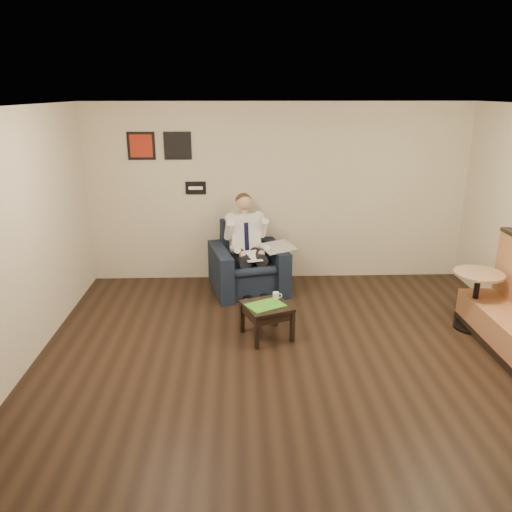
{
  "coord_description": "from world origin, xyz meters",
  "views": [
    {
      "loc": [
        -0.63,
        -4.78,
        2.95
      ],
      "look_at": [
        -0.42,
        1.2,
        0.96
      ],
      "focal_mm": 35.0,
      "sensor_mm": 36.0,
      "label": 1
    }
  ],
  "objects_px": {
    "green_folder": "(265,305)",
    "smartphone": "(265,299)",
    "seated_man": "(250,249)",
    "coffee_mug": "(276,296)",
    "side_table": "(267,321)",
    "cafe_table": "(475,301)",
    "armchair": "(248,258)"
  },
  "relations": [
    {
      "from": "green_folder",
      "to": "smartphone",
      "type": "distance_m",
      "value": 0.19
    },
    {
      "from": "seated_man",
      "to": "coffee_mug",
      "type": "xyz_separation_m",
      "value": [
        0.29,
        -1.26,
        -0.22
      ]
    },
    {
      "from": "side_table",
      "to": "cafe_table",
      "type": "xyz_separation_m",
      "value": [
        2.68,
        0.15,
        0.17
      ]
    },
    {
      "from": "green_folder",
      "to": "smartphone",
      "type": "height_order",
      "value": "green_folder"
    },
    {
      "from": "seated_man",
      "to": "green_folder",
      "type": "xyz_separation_m",
      "value": [
        0.15,
        -1.46,
        -0.26
      ]
    },
    {
      "from": "armchair",
      "to": "coffee_mug",
      "type": "height_order",
      "value": "armchair"
    },
    {
      "from": "side_table",
      "to": "cafe_table",
      "type": "bearing_deg",
      "value": 3.16
    },
    {
      "from": "armchair",
      "to": "cafe_table",
      "type": "xyz_separation_m",
      "value": [
        2.88,
        -1.42,
        -0.13
      ]
    },
    {
      "from": "green_folder",
      "to": "cafe_table",
      "type": "bearing_deg",
      "value": 3.74
    },
    {
      "from": "seated_man",
      "to": "side_table",
      "type": "xyz_separation_m",
      "value": [
        0.17,
        -1.44,
        -0.49
      ]
    },
    {
      "from": "green_folder",
      "to": "cafe_table",
      "type": "relative_size",
      "value": 0.57
    },
    {
      "from": "armchair",
      "to": "cafe_table",
      "type": "height_order",
      "value": "armchair"
    },
    {
      "from": "cafe_table",
      "to": "green_folder",
      "type": "bearing_deg",
      "value": -176.26
    },
    {
      "from": "smartphone",
      "to": "side_table",
      "type": "bearing_deg",
      "value": -97.35
    },
    {
      "from": "armchair",
      "to": "cafe_table",
      "type": "bearing_deg",
      "value": -39.12
    },
    {
      "from": "seated_man",
      "to": "green_folder",
      "type": "bearing_deg",
      "value": -97.12
    },
    {
      "from": "coffee_mug",
      "to": "cafe_table",
      "type": "distance_m",
      "value": 2.56
    },
    {
      "from": "smartphone",
      "to": "cafe_table",
      "type": "distance_m",
      "value": 2.7
    },
    {
      "from": "armchair",
      "to": "smartphone",
      "type": "distance_m",
      "value": 1.42
    },
    {
      "from": "armchair",
      "to": "side_table",
      "type": "relative_size",
      "value": 1.99
    },
    {
      "from": "armchair",
      "to": "seated_man",
      "type": "relative_size",
      "value": 0.75
    },
    {
      "from": "seated_man",
      "to": "smartphone",
      "type": "xyz_separation_m",
      "value": [
        0.16,
        -1.27,
        -0.26
      ]
    },
    {
      "from": "seated_man",
      "to": "cafe_table",
      "type": "bearing_deg",
      "value": -37.22
    },
    {
      "from": "smartphone",
      "to": "coffee_mug",
      "type": "bearing_deg",
      "value": -7.1
    },
    {
      "from": "green_folder",
      "to": "cafe_table",
      "type": "height_order",
      "value": "cafe_table"
    },
    {
      "from": "seated_man",
      "to": "smartphone",
      "type": "relative_size",
      "value": 10.36
    },
    {
      "from": "seated_man",
      "to": "coffee_mug",
      "type": "relative_size",
      "value": 15.26
    },
    {
      "from": "smartphone",
      "to": "armchair",
      "type": "bearing_deg",
      "value": 86.88
    },
    {
      "from": "side_table",
      "to": "green_folder",
      "type": "relative_size",
      "value": 1.22
    },
    {
      "from": "side_table",
      "to": "coffee_mug",
      "type": "height_order",
      "value": "coffee_mug"
    },
    {
      "from": "seated_man",
      "to": "coffee_mug",
      "type": "height_order",
      "value": "seated_man"
    },
    {
      "from": "armchair",
      "to": "green_folder",
      "type": "height_order",
      "value": "armchair"
    }
  ]
}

